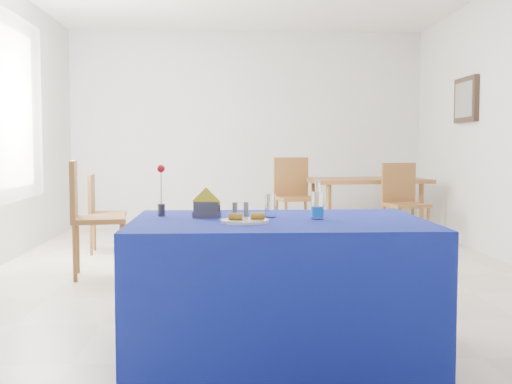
% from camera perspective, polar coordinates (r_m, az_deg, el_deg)
% --- Properties ---
extents(floor, '(7.00, 7.00, 0.00)m').
position_cam_1_polar(floor, '(5.84, 0.27, -7.41)').
color(floor, beige).
rests_on(floor, ground).
extents(room_shell, '(7.00, 7.00, 7.00)m').
position_cam_1_polar(room_shell, '(5.75, 0.27, 9.92)').
color(room_shell, silver).
rests_on(room_shell, ground).
extents(window_pane, '(0.04, 1.50, 1.60)m').
position_cam_1_polar(window_pane, '(6.88, -21.25, 7.02)').
color(window_pane, white).
rests_on(window_pane, room_shell).
extents(curtain, '(0.04, 1.75, 1.85)m').
position_cam_1_polar(curtain, '(6.86, -20.70, 7.05)').
color(curtain, white).
rests_on(curtain, room_shell).
extents(picture_frame, '(0.06, 0.64, 0.52)m').
position_cam_1_polar(picture_frame, '(7.84, 18.19, 7.79)').
color(picture_frame, black).
rests_on(picture_frame, room_shell).
extents(picture_art, '(0.02, 0.52, 0.40)m').
position_cam_1_polar(picture_art, '(7.83, 18.01, 7.80)').
color(picture_art, '#998C66').
rests_on(picture_art, room_shell).
extents(plate, '(0.25, 0.25, 0.01)m').
position_cam_1_polar(plate, '(3.37, -1.00, -2.60)').
color(plate, white).
rests_on(plate, blue_table).
extents(drinking_glass, '(0.06, 0.06, 0.13)m').
position_cam_1_polar(drinking_glass, '(3.63, 1.29, -1.21)').
color(drinking_glass, white).
rests_on(drinking_glass, blue_table).
extents(salt_shaker, '(0.03, 0.03, 0.08)m').
position_cam_1_polar(salt_shaker, '(3.63, -0.90, -1.56)').
color(salt_shaker, slate).
rests_on(salt_shaker, blue_table).
extents(pepper_shaker, '(0.03, 0.03, 0.08)m').
position_cam_1_polar(pepper_shaker, '(3.61, -1.90, -1.59)').
color(pepper_shaker, slate).
rests_on(pepper_shaker, blue_table).
extents(blue_table, '(1.60, 1.10, 0.76)m').
position_cam_1_polar(blue_table, '(3.57, 2.02, -8.52)').
color(blue_table, navy).
rests_on(blue_table, floor).
extents(water_bottle, '(0.07, 0.07, 0.21)m').
position_cam_1_polar(water_bottle, '(3.54, 5.48, -1.27)').
color(water_bottle, silver).
rests_on(water_bottle, blue_table).
extents(napkin_holder, '(0.16, 0.09, 0.17)m').
position_cam_1_polar(napkin_holder, '(3.61, -4.40, -1.51)').
color(napkin_holder, '#3C3C41').
rests_on(napkin_holder, blue_table).
extents(rose_vase, '(0.04, 0.04, 0.29)m').
position_cam_1_polar(rose_vase, '(3.71, -8.42, -0.01)').
color(rose_vase, '#27272C').
rests_on(rose_vase, blue_table).
extents(oak_table, '(1.59, 1.13, 0.76)m').
position_cam_1_polar(oak_table, '(8.36, 9.76, 0.67)').
color(oak_table, brown).
rests_on(oak_table, floor).
extents(chair_bg_left, '(0.55, 0.55, 1.02)m').
position_cam_1_polar(chair_bg_left, '(8.20, 3.37, 0.06)').
color(chair_bg_left, brown).
rests_on(chair_bg_left, floor).
extents(chair_bg_right, '(0.51, 0.51, 0.97)m').
position_cam_1_polar(chair_bg_right, '(7.77, 12.90, -0.49)').
color(chair_bg_right, brown).
rests_on(chair_bg_right, floor).
extents(chair_win_a, '(0.54, 0.54, 1.04)m').
position_cam_1_polar(chair_win_a, '(5.86, -14.75, -1.56)').
color(chair_win_a, brown).
rests_on(chair_win_a, floor).
extents(chair_win_b, '(0.42, 0.42, 0.86)m').
position_cam_1_polar(chair_win_b, '(7.20, -13.65, -1.36)').
color(chair_win_b, brown).
rests_on(chair_win_b, floor).
extents(banana_pieces, '(0.19, 0.07, 0.04)m').
position_cam_1_polar(banana_pieces, '(3.37, -0.82, -2.15)').
color(banana_pieces, yellow).
rests_on(banana_pieces, plate).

